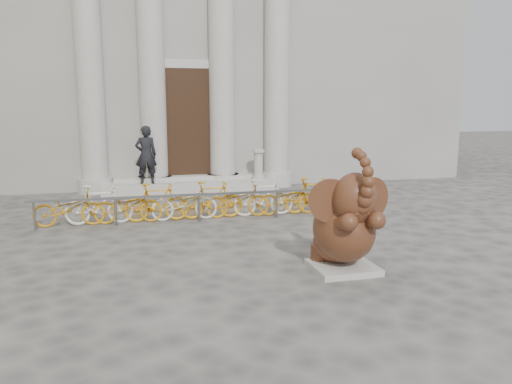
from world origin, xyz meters
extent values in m
plane|color=#474442|center=(0.00, 0.00, 0.00)|extent=(80.00, 80.00, 0.00)
cube|color=gray|center=(0.00, 15.00, 6.00)|extent=(22.00, 10.00, 12.00)
cube|color=black|center=(0.00, 9.92, 2.30)|extent=(2.40, 0.16, 4.00)
cylinder|color=#A8A59E|center=(-3.20, 9.80, 4.00)|extent=(0.90, 0.90, 8.00)
cylinder|color=#A8A59E|center=(-1.20, 9.80, 4.00)|extent=(0.90, 0.90, 8.00)
cylinder|color=#A8A59E|center=(1.20, 9.80, 4.00)|extent=(0.90, 0.90, 8.00)
cylinder|color=#A8A59E|center=(3.20, 9.80, 4.00)|extent=(0.90, 0.90, 8.00)
cube|color=#A8A59E|center=(0.00, 9.40, 0.18)|extent=(6.00, 1.20, 0.36)
cube|color=#A8A59E|center=(1.73, 0.26, 0.06)|extent=(1.15, 1.04, 0.11)
ellipsoid|color=black|center=(1.72, 0.50, 0.45)|extent=(0.96, 0.92, 0.72)
ellipsoid|color=black|center=(1.73, 0.28, 0.77)|extent=(1.11, 1.37, 1.17)
cylinder|color=black|center=(1.42, 0.65, 0.26)|extent=(0.34, 0.34, 0.29)
cylinder|color=black|center=(2.03, 0.66, 0.26)|extent=(0.34, 0.34, 0.29)
cylinder|color=black|center=(1.49, -0.18, 0.99)|extent=(0.28, 0.68, 0.45)
cylinder|color=black|center=(1.98, -0.17, 0.99)|extent=(0.28, 0.68, 0.45)
ellipsoid|color=black|center=(1.73, -0.13, 1.40)|extent=(0.78, 0.74, 0.90)
cylinder|color=black|center=(1.35, 0.00, 1.36)|extent=(0.75, 0.28, 0.77)
cylinder|color=black|center=(2.12, 0.01, 1.36)|extent=(0.74, 0.30, 0.77)
cone|color=beige|center=(1.60, -0.36, 1.22)|extent=(0.15, 0.27, 0.12)
cone|color=beige|center=(1.87, -0.35, 1.22)|extent=(0.14, 0.27, 0.12)
cube|color=slate|center=(-0.31, 4.73, 0.70)|extent=(8.29, 0.06, 0.06)
cylinder|color=slate|center=(-4.26, 4.73, 0.35)|extent=(0.06, 0.06, 0.70)
cylinder|color=slate|center=(-2.39, 4.73, 0.35)|extent=(0.06, 0.06, 0.70)
cylinder|color=slate|center=(-0.31, 4.73, 0.35)|extent=(0.06, 0.06, 0.70)
cylinder|color=slate|center=(1.76, 4.73, 0.35)|extent=(0.06, 0.06, 0.70)
cylinder|color=slate|center=(3.64, 4.73, 0.35)|extent=(0.06, 0.06, 0.70)
imported|color=orange|center=(-3.50, 4.98, 0.50)|extent=(1.70, 0.50, 1.00)
imported|color=silver|center=(-2.79, 4.98, 0.50)|extent=(1.66, 0.47, 1.00)
imported|color=orange|center=(-2.09, 4.98, 0.50)|extent=(1.70, 0.50, 1.00)
imported|color=orange|center=(-1.38, 4.98, 0.50)|extent=(1.66, 0.47, 1.00)
imported|color=silver|center=(-0.67, 4.98, 0.50)|extent=(1.70, 0.50, 1.00)
imported|color=orange|center=(0.04, 4.98, 0.50)|extent=(1.66, 0.47, 1.00)
imported|color=orange|center=(0.75, 4.98, 0.50)|extent=(1.70, 0.50, 1.00)
imported|color=silver|center=(1.46, 4.98, 0.50)|extent=(1.66, 0.47, 1.00)
imported|color=orange|center=(2.17, 4.98, 0.50)|extent=(1.70, 0.50, 1.00)
imported|color=orange|center=(2.88, 4.98, 0.50)|extent=(1.66, 0.47, 1.00)
imported|color=black|center=(-1.50, 9.05, 1.32)|extent=(0.74, 0.51, 1.93)
cylinder|color=#A8A59E|center=(2.34, 9.10, 0.42)|extent=(0.43, 0.43, 0.13)
cylinder|color=#A8A59E|center=(2.34, 9.10, 0.85)|extent=(0.30, 0.30, 0.97)
cylinder|color=#A8A59E|center=(2.34, 9.10, 1.37)|extent=(0.43, 0.43, 0.11)
camera|label=1|loc=(-1.87, -7.80, 2.99)|focal=35.00mm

